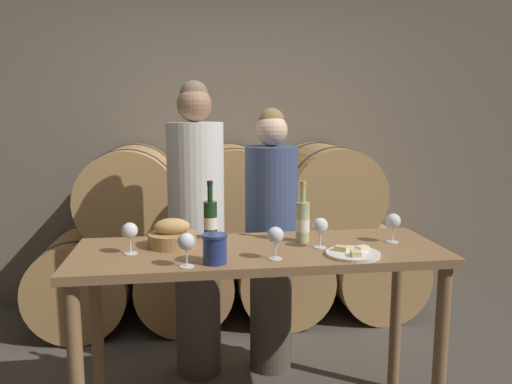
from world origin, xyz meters
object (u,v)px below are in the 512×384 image
tasting_table (260,277)px  person_right (271,239)px  wine_glass_left (186,243)px  wine_glass_right (320,226)px  bread_basket (172,236)px  wine_glass_far_right (393,222)px  blue_crock (215,248)px  cheese_plate (353,253)px  wine_glass_far_left (130,231)px  wine_bottle_red (210,219)px  wine_glass_center (275,236)px  wine_bottle_white (303,221)px  person_left (197,228)px

tasting_table → person_right: bearing=75.3°
wine_glass_left → wine_glass_right: bearing=18.5°
tasting_table → wine_glass_left: bearing=-144.9°
bread_basket → wine_glass_far_right: size_ratio=1.58×
blue_crock → cheese_plate: bearing=2.8°
bread_basket → wine_glass_far_left: size_ratio=1.58×
blue_crock → cheese_plate: blue_crock is taller
person_right → wine_bottle_red: size_ratio=5.39×
bread_basket → wine_glass_center: size_ratio=1.58×
wine_bottle_white → wine_glass_far_right: bearing=-10.1°
tasting_table → cheese_plate: cheese_plate is taller
tasting_table → cheese_plate: bearing=-23.9°
tasting_table → wine_bottle_white: bearing=22.1°
wine_glass_far_left → wine_glass_center: bearing=-15.3°
wine_bottle_white → wine_glass_left: bearing=-149.7°
person_left → wine_glass_left: person_left is taller
bread_basket → wine_glass_center: bearing=-31.6°
person_left → wine_glass_center: size_ratio=12.05×
wine_bottle_red → wine_glass_right: size_ratio=2.04×
wine_bottle_white → wine_glass_far_right: (0.44, -0.08, -0.00)m
person_left → tasting_table: bearing=-65.2°
person_left → wine_bottle_red: (0.06, -0.39, 0.14)m
wine_bottle_red → cheese_plate: 0.74m
wine_bottle_red → bread_basket: 0.23m
wine_bottle_red → person_right: bearing=45.7°
tasting_table → cheese_plate: 0.46m
person_left → person_right: bearing=-0.0°
wine_glass_left → wine_glass_far_right: 1.04m
person_left → person_right: person_left is taller
person_left → wine_bottle_white: bearing=-45.4°
cheese_plate → wine_glass_far_left: size_ratio=1.68×
person_left → wine_glass_far_right: bearing=-32.1°
wine_glass_right → bread_basket: bearing=169.8°
tasting_table → wine_bottle_white: (0.23, 0.09, 0.24)m
person_left → wine_glass_right: person_left is taller
tasting_table → person_right: 0.63m
person_left → blue_crock: 0.83m
wine_glass_center → wine_glass_far_right: size_ratio=1.00×
wine_glass_far_left → wine_glass_right: 0.88m
wine_glass_far_left → blue_crock: bearing=-27.9°
cheese_plate → wine_glass_left: (-0.74, -0.06, 0.09)m
person_right → wine_glass_right: bearing=-79.1°
bread_basket → wine_glass_far_right: (1.08, -0.08, 0.05)m
person_right → wine_glass_center: (-0.12, -0.80, 0.22)m
tasting_table → wine_glass_center: wine_glass_center is taller
wine_glass_left → cheese_plate: bearing=5.0°
wine_glass_left → wine_glass_center: size_ratio=1.00×
person_right → wine_glass_far_right: size_ratio=11.00×
wine_glass_far_left → person_left: bearing=63.3°
person_right → wine_glass_center: bearing=-98.5°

